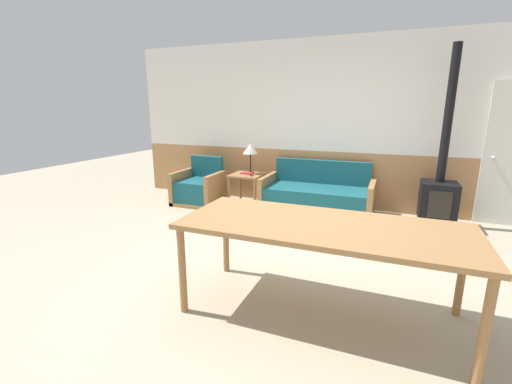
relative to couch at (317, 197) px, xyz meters
name	(u,v)px	position (x,y,z in m)	size (l,w,h in m)	color
ground_plane	(282,272)	(0.11, -2.15, -0.25)	(16.00, 16.00, 0.00)	#B2A58C
wall_back	(333,125)	(0.11, 0.48, 1.10)	(7.20, 0.06, 2.70)	#AD7A4C
couch	(317,197)	(0.00, 0.00, 0.00)	(1.71, 0.81, 0.80)	#9E7042
armchair	(199,189)	(-2.02, -0.21, 0.00)	(0.76, 0.72, 0.79)	#9E7042
side_table	(247,179)	(-1.22, 0.05, 0.19)	(0.53, 0.53, 0.53)	#9E7042
table_lamp	(250,149)	(-1.19, 0.14, 0.69)	(0.26, 0.26, 0.51)	black
book_stack	(247,174)	(-1.19, -0.05, 0.30)	(0.20, 0.16, 0.04)	white
dining_table	(323,232)	(0.60, -2.71, 0.45)	(2.19, 0.89, 0.77)	#9E7042
wood_stove	(439,187)	(1.70, 0.02, 0.31)	(0.47, 0.48, 2.44)	black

